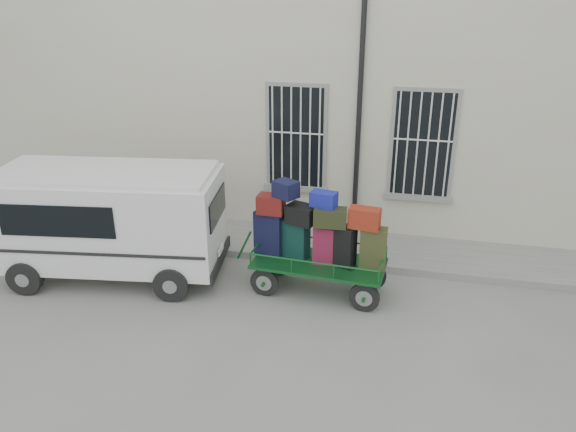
{
  "coord_description": "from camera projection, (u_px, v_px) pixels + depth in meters",
  "views": [
    {
      "loc": [
        2.04,
        -8.75,
        5.4
      ],
      "look_at": [
        -0.14,
        1.0,
        1.22
      ],
      "focal_mm": 35.0,
      "sensor_mm": 36.0,
      "label": 1
    }
  ],
  "objects": [
    {
      "name": "luggage_cart",
      "position": [
        316.0,
        240.0,
        10.21
      ],
      "size": [
        2.87,
        1.27,
        2.13
      ],
      "rotation": [
        0.0,
        0.0,
        -0.08
      ],
      "color": "black",
      "rests_on": "ground"
    },
    {
      "name": "van",
      "position": [
        109.0,
        216.0,
        10.75
      ],
      "size": [
        4.51,
        2.41,
        2.17
      ],
      "rotation": [
        0.0,
        0.0,
        0.13
      ],
      "color": "silver",
      "rests_on": "ground"
    },
    {
      "name": "building",
      "position": [
        332.0,
        84.0,
        14.17
      ],
      "size": [
        24.0,
        5.15,
        6.0
      ],
      "color": "beige",
      "rests_on": "ground"
    },
    {
      "name": "ground",
      "position": [
        284.0,
        298.0,
        10.38
      ],
      "size": [
        80.0,
        80.0,
        0.0
      ],
      "primitive_type": "plane",
      "color": "slate",
      "rests_on": "ground"
    },
    {
      "name": "sidewalk",
      "position": [
        306.0,
        244.0,
        12.33
      ],
      "size": [
        24.0,
        1.7,
        0.15
      ],
      "primitive_type": "cube",
      "color": "gray",
      "rests_on": "ground"
    }
  ]
}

